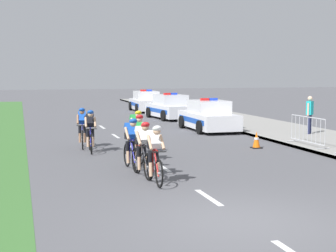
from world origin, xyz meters
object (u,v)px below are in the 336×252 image
object	(u,v)px
cyclist_second	(143,148)
cyclist_seventh	(82,127)
police_car_second	(170,108)
traffic_cone_mid	(256,140)
cyclist_third	(131,143)
spectator_closest	(310,112)
police_car_nearest	(208,117)
police_car_third	(146,102)
cyclist_fourth	(138,137)
cyclist_lead	(154,153)
crowd_barrier_rear	(307,131)
cyclist_sixth	(90,130)
cyclist_fifth	(136,131)

from	to	relation	value
cyclist_second	cyclist_seventh	xyz separation A→B (m)	(-0.94, 6.02, 0.00)
police_car_second	traffic_cone_mid	distance (m)	12.93
cyclist_third	spectator_closest	world-z (taller)	spectator_closest
police_car_nearest	police_car_third	world-z (taller)	same
cyclist_fourth	traffic_cone_mid	distance (m)	5.21
police_car_second	police_car_third	bearing A→B (deg)	90.02
cyclist_lead	crowd_barrier_rear	size ratio (longest dim) A/B	0.74
cyclist_lead	traffic_cone_mid	xyz separation A→B (m)	(5.23, 5.09, -0.48)
cyclist_lead	cyclist_second	distance (m)	0.97
cyclist_fourth	cyclist_sixth	bearing A→B (deg)	117.02
cyclist_third	spectator_closest	distance (m)	10.84
police_car_second	spectator_closest	size ratio (longest dim) A/B	2.71
cyclist_second	police_car_third	size ratio (longest dim) A/B	0.39
cyclist_seventh	police_car_second	bearing A→B (deg)	59.12
crowd_barrier_rear	traffic_cone_mid	xyz separation A→B (m)	(-1.84, 0.50, -0.34)
cyclist_fifth	police_car_third	xyz separation A→B (m)	(4.94, 19.27, -0.11)
cyclist_second	cyclist_fifth	bearing A→B (deg)	80.17
traffic_cone_mid	cyclist_second	bearing A→B (deg)	-142.25
cyclist_fourth	police_car_third	bearing A→B (deg)	75.95
cyclist_seventh	cyclist_sixth	bearing A→B (deg)	-83.26
cyclist_seventh	traffic_cone_mid	size ratio (longest dim) A/B	2.69
police_car_third	cyclist_sixth	bearing A→B (deg)	-109.12
cyclist_fifth	police_car_third	bearing A→B (deg)	75.62
cyclist_lead	cyclist_seventh	size ratio (longest dim) A/B	1.00
cyclist_seventh	traffic_cone_mid	world-z (taller)	cyclist_seventh
cyclist_fourth	police_car_nearest	distance (m)	9.42
police_car_second	police_car_nearest	bearing A→B (deg)	-90.01
cyclist_fifth	crowd_barrier_rear	xyz separation A→B (m)	(6.45, -0.48, -0.14)
cyclist_fifth	cyclist_sixth	bearing A→B (deg)	155.20
cyclist_fifth	spectator_closest	xyz separation A→B (m)	(8.43, 2.71, 0.30)
cyclist_fifth	cyclist_seventh	size ratio (longest dim) A/B	1.00
cyclist_seventh	police_car_second	size ratio (longest dim) A/B	0.38
cyclist_lead	police_car_third	xyz separation A→B (m)	(5.56, 24.34, -0.11)
police_car_second	cyclist_lead	bearing A→B (deg)	-107.18
cyclist_fourth	cyclist_fifth	size ratio (longest dim) A/B	1.00
police_car_nearest	traffic_cone_mid	distance (m)	6.16
cyclist_sixth	cyclist_seventh	xyz separation A→B (m)	(-0.15, 1.23, 0.00)
cyclist_third	spectator_closest	xyz separation A→B (m)	(9.22, 5.69, 0.30)
police_car_third	spectator_closest	bearing A→B (deg)	-78.10
cyclist_second	cyclist_fourth	distance (m)	2.47
police_car_second	traffic_cone_mid	bearing A→B (deg)	-91.48
police_car_nearest	police_car_second	bearing A→B (deg)	89.99
police_car_nearest	cyclist_fourth	bearing A→B (deg)	-123.81
cyclist_fifth	police_car_second	size ratio (longest dim) A/B	0.38
police_car_third	cyclist_fifth	bearing A→B (deg)	-104.38
cyclist_third	cyclist_fifth	size ratio (longest dim) A/B	1.00
cyclist_seventh	traffic_cone_mid	distance (m)	6.55
cyclist_third	cyclist_sixth	xyz separation A→B (m)	(-0.71, 3.67, 0.00)
police_car_second	crowd_barrier_rear	xyz separation A→B (m)	(1.50, -13.42, -0.03)
cyclist_third	police_car_third	distance (m)	22.98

